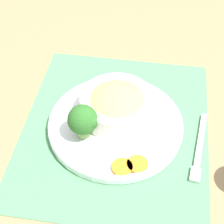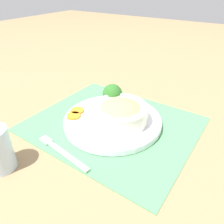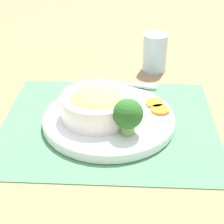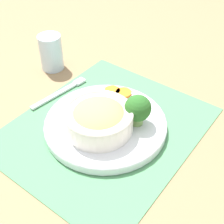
{
  "view_description": "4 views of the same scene",
  "coord_description": "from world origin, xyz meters",
  "px_view_note": "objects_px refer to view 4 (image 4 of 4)",
  "views": [
    {
      "loc": [
        -0.06,
        0.54,
        0.63
      ],
      "look_at": [
        0.01,
        -0.0,
        0.05
      ],
      "focal_mm": 60.0,
      "sensor_mm": 36.0,
      "label": 1
    },
    {
      "loc": [
        -0.46,
        -0.3,
        0.38
      ],
      "look_at": [
        -0.01,
        -0.0,
        0.05
      ],
      "focal_mm": 35.0,
      "sensor_mm": 36.0,
      "label": 2
    },
    {
      "loc": [
        0.7,
        0.03,
        0.46
      ],
      "look_at": [
        0.01,
        0.01,
        0.04
      ],
      "focal_mm": 60.0,
      "sensor_mm": 36.0,
      "label": 3
    },
    {
      "loc": [
        0.33,
        -0.44,
        0.53
      ],
      "look_at": [
        0.01,
        0.02,
        0.04
      ],
      "focal_mm": 50.0,
      "sensor_mm": 36.0,
      "label": 4
    }
  ],
  "objects_px": {
    "bowl": "(98,118)",
    "fork": "(64,90)",
    "broccoli_floret": "(138,109)",
    "water_glass": "(51,54)"
  },
  "relations": [
    {
      "from": "bowl",
      "to": "broccoli_floret",
      "type": "xyz_separation_m",
      "value": [
        0.06,
        0.07,
        0.01
      ]
    },
    {
      "from": "bowl",
      "to": "water_glass",
      "type": "relative_size",
      "value": 1.5
    },
    {
      "from": "bowl",
      "to": "fork",
      "type": "height_order",
      "value": "bowl"
    },
    {
      "from": "broccoli_floret",
      "to": "water_glass",
      "type": "bearing_deg",
      "value": 167.22
    },
    {
      "from": "fork",
      "to": "bowl",
      "type": "bearing_deg",
      "value": -14.36
    },
    {
      "from": "fork",
      "to": "water_glass",
      "type": "bearing_deg",
      "value": 155.49
    },
    {
      "from": "water_glass",
      "to": "fork",
      "type": "bearing_deg",
      "value": -32.94
    },
    {
      "from": "broccoli_floret",
      "to": "water_glass",
      "type": "height_order",
      "value": "water_glass"
    },
    {
      "from": "bowl",
      "to": "broccoli_floret",
      "type": "distance_m",
      "value": 0.09
    },
    {
      "from": "water_glass",
      "to": "bowl",
      "type": "bearing_deg",
      "value": -26.94
    }
  ]
}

